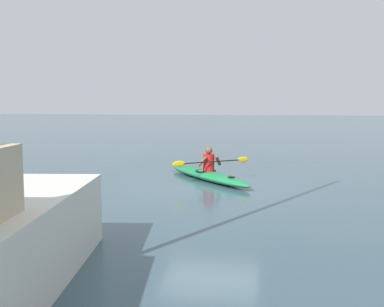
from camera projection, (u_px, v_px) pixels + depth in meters
The scene contains 3 objects.
ground_plane at pixel (211, 189), 11.96m from camera, with size 160.00×160.00×0.00m, color #334C56.
kayak at pixel (207, 175), 13.38m from camera, with size 3.21×3.81×0.26m.
kayaker at pixel (209, 161), 13.23m from camera, with size 1.98×1.57×0.70m.
Camera 1 is at (-1.68, 11.68, 2.18)m, focal length 43.36 mm.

